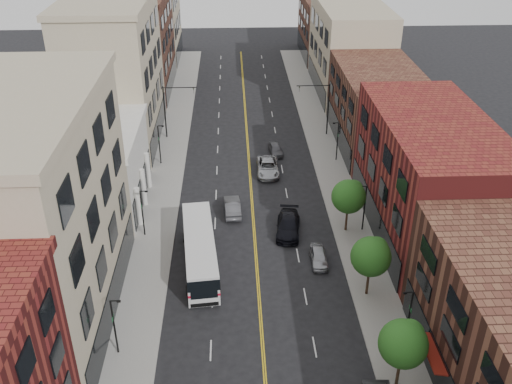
{
  "coord_description": "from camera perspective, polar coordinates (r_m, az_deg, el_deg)",
  "views": [
    {
      "loc": [
        -1.93,
        -24.06,
        32.09
      ],
      "look_at": [
        0.16,
        23.62,
        5.0
      ],
      "focal_mm": 40.0,
      "sensor_mm": 36.0,
      "label": 1
    }
  ],
  "objects": [
    {
      "name": "bldg_l_far_a",
      "position": [
        77.15,
        -13.93,
        11.31
      ],
      "size": [
        10.0,
        20.0,
        18.0
      ],
      "primitive_type": "cube",
      "color": "tan",
      "rests_on": "ground"
    },
    {
      "name": "lamp_r_1",
      "position": [
        45.19,
        15.03,
        -11.79
      ],
      "size": [
        0.81,
        0.55,
        5.05
      ],
      "color": "black",
      "rests_on": "sidewalk_right"
    },
    {
      "name": "car_parked_far",
      "position": [
        53.72,
        6.29,
        -6.44
      ],
      "size": [
        1.56,
        3.86,
        1.31
      ],
      "primitive_type": "imported",
      "rotation": [
        0.0,
        0.0,
        -0.0
      ],
      "color": "#A0A1A7",
      "rests_on": "ground"
    },
    {
      "name": "car_lane_c",
      "position": [
        73.65,
        1.96,
        4.3
      ],
      "size": [
        1.96,
        3.97,
        1.3
      ],
      "primitive_type": "imported",
      "rotation": [
        0.0,
        0.0,
        0.11
      ],
      "color": "#535358",
      "rests_on": "ground"
    },
    {
      "name": "lamp_r_3",
      "position": [
        71.54,
        8.12,
        5.25
      ],
      "size": [
        0.81,
        0.55,
        5.05
      ],
      "color": "black",
      "rests_on": "sidewalk_right"
    },
    {
      "name": "tree_r_2",
      "position": [
        48.62,
        11.5,
        -6.22
      ],
      "size": [
        3.4,
        3.4,
        5.59
      ],
      "color": "black",
      "rests_on": "sidewalk_right"
    },
    {
      "name": "bldg_l_white",
      "position": [
        63.62,
        -15.94,
        2.16
      ],
      "size": [
        10.0,
        14.0,
        8.0
      ],
      "primitive_type": "cube",
      "color": "silver",
      "rests_on": "ground"
    },
    {
      "name": "sidewalk_right",
      "position": [
        68.23,
        7.87,
        1.3
      ],
      "size": [
        4.0,
        110.0,
        0.15
      ],
      "primitive_type": "cube",
      "color": "gray",
      "rests_on": "ground"
    },
    {
      "name": "tree_r_3",
      "position": [
        56.8,
        9.32,
        -0.34
      ],
      "size": [
        3.4,
        3.4,
        5.59
      ],
      "color": "black",
      "rests_on": "sidewalk_right"
    },
    {
      "name": "lamp_l_2",
      "position": [
        56.91,
        -11.27,
        -1.83
      ],
      "size": [
        0.81,
        0.55,
        5.05
      ],
      "color": "black",
      "rests_on": "sidewalk_left"
    },
    {
      "name": "car_lane_behind",
      "position": [
        60.75,
        -2.38,
        -1.47
      ],
      "size": [
        1.9,
        4.79,
        1.55
      ],
      "primitive_type": "imported",
      "rotation": [
        0.0,
        0.0,
        3.2
      ],
      "color": "#4A4B4F",
      "rests_on": "ground"
    },
    {
      "name": "signal_mast_left",
      "position": [
        77.56,
        -8.61,
        8.52
      ],
      "size": [
        4.49,
        0.18,
        7.2
      ],
      "color": "black",
      "rests_on": "sidewalk_left"
    },
    {
      "name": "bldg_r_far_b",
      "position": [
        95.38,
        9.31,
        13.96
      ],
      "size": [
        10.0,
        22.0,
        14.0
      ],
      "primitive_type": "cube",
      "color": "tan",
      "rests_on": "ground"
    },
    {
      "name": "bldg_r_far_a",
      "position": [
        76.56,
        12.1,
        8.19
      ],
      "size": [
        10.0,
        20.0,
        10.0
      ],
      "primitive_type": "cube",
      "color": "#512A20",
      "rests_on": "ground"
    },
    {
      "name": "car_lane_b",
      "position": [
        68.78,
        1.19,
        2.51
      ],
      "size": [
        2.68,
        5.71,
        1.58
      ],
      "primitive_type": "imported",
      "rotation": [
        0.0,
        0.0,
        -0.01
      ],
      "color": "#A4A7AC",
      "rests_on": "ground"
    },
    {
      "name": "bldg_r_mid",
      "position": [
        57.87,
        16.89,
        1.41
      ],
      "size": [
        10.0,
        22.0,
        12.0
      ],
      "primitive_type": "cube",
      "color": "maroon",
      "rests_on": "ground"
    },
    {
      "name": "sidewalk_left",
      "position": [
        67.66,
        -9.05,
        0.94
      ],
      "size": [
        4.0,
        110.0,
        0.15
      ],
      "primitive_type": "cube",
      "color": "gray",
      "rests_on": "ground"
    },
    {
      "name": "bldg_l_far_c",
      "position": [
        113.26,
        -10.62,
        17.87
      ],
      "size": [
        10.0,
        16.0,
        20.0
      ],
      "primitive_type": "cube",
      "color": "tan",
      "rests_on": "ground"
    },
    {
      "name": "signal_mast_right",
      "position": [
        78.07,
        6.72,
        8.8
      ],
      "size": [
        4.49,
        0.18,
        7.2
      ],
      "color": "black",
      "rests_on": "sidewalk_right"
    },
    {
      "name": "city_bus",
      "position": [
        52.62,
        -5.65,
        -5.67
      ],
      "size": [
        3.9,
        12.52,
        3.17
      ],
      "rotation": [
        0.0,
        0.0,
        0.1
      ],
      "color": "silver",
      "rests_on": "ground"
    },
    {
      "name": "car_lane_a",
      "position": [
        57.59,
        3.24,
        -3.36
      ],
      "size": [
        3.01,
        5.9,
        1.64
      ],
      "primitive_type": "imported",
      "rotation": [
        0.0,
        0.0,
        -0.13
      ],
      "color": "black",
      "rests_on": "ground"
    },
    {
      "name": "bldg_r_far_c",
      "position": [
        114.8,
        7.34,
        15.96
      ],
      "size": [
        10.0,
        18.0,
        11.0
      ],
      "primitive_type": "cube",
      "color": "#512A20",
      "rests_on": "ground"
    },
    {
      "name": "tree_r_1",
      "position": [
        41.25,
        14.61,
        -14.32
      ],
      "size": [
        3.4,
        3.4,
        5.59
      ],
      "color": "black",
      "rests_on": "sidewalk_right"
    },
    {
      "name": "lamp_l_3",
      "position": [
        70.94,
        -9.62,
        4.91
      ],
      "size": [
        0.81,
        0.55,
        5.05
      ],
      "color": "black",
      "rests_on": "sidewalk_left"
    },
    {
      "name": "bldg_l_tanoffice",
      "position": [
        46.19,
        -21.19,
        -2.64
      ],
      "size": [
        10.0,
        22.0,
        18.0
      ],
      "primitive_type": "cube",
      "color": "tan",
      "rests_on": "ground"
    },
    {
      "name": "lamp_r_2",
      "position": [
        57.65,
        10.77,
        -1.33
      ],
      "size": [
        0.81,
        0.55,
        5.05
      ],
      "color": "black",
      "rests_on": "sidewalk_right"
    },
    {
      "name": "lamp_l_1",
      "position": [
        44.24,
        -13.96,
        -12.68
      ],
      "size": [
        0.81,
        0.55,
        5.05
      ],
      "color": "black",
      "rests_on": "sidewalk_left"
    },
    {
      "name": "bldg_l_far_b",
      "position": [
        96.47,
        -11.78,
        14.22
      ],
      "size": [
        10.0,
        20.0,
        15.0
      ],
      "primitive_type": "cube",
      "color": "#512A20",
      "rests_on": "ground"
    }
  ]
}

